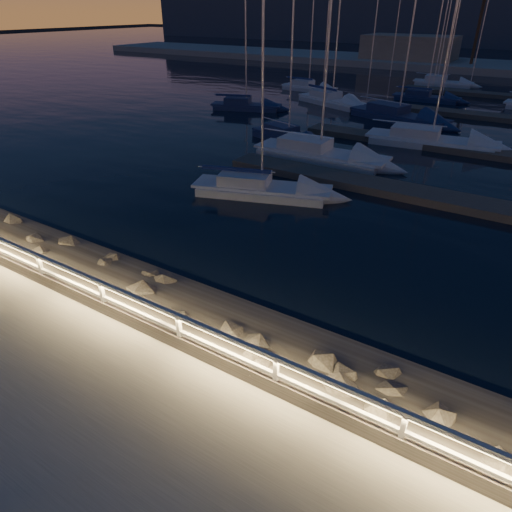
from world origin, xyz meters
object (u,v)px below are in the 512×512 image
(sailboat_b, at_px, (258,187))
(sailboat_e, at_px, (245,105))
(sailboat_c, at_px, (428,139))
(sailboat_g, at_px, (396,115))
(sailboat_n, at_px, (425,97))
(guard_rail, at_px, (239,349))
(sailboat_j, at_px, (331,100))
(sailboat_m, at_px, (441,82))
(sailboat_f, at_px, (317,152))
(sailboat_i, at_px, (308,87))
(sailboat_a, at_px, (287,136))

(sailboat_b, distance_m, sailboat_e, 22.11)
(sailboat_c, height_order, sailboat_g, sailboat_g)
(sailboat_n, bearing_deg, guard_rail, -83.66)
(sailboat_c, relative_size, sailboat_j, 1.09)
(sailboat_e, distance_m, sailboat_m, 27.91)
(sailboat_e, xyz_separation_m, sailboat_m, (12.06, 25.17, 0.02))
(guard_rail, xyz_separation_m, sailboat_f, (-7.26, 19.15, -0.90))
(sailboat_b, relative_size, sailboat_f, 0.83)
(sailboat_c, xyz_separation_m, sailboat_j, (-12.18, 10.33, -0.00))
(sailboat_m, bearing_deg, sailboat_n, -90.67)
(sailboat_c, xyz_separation_m, sailboat_n, (-4.85, 17.31, -0.06))
(sailboat_g, relative_size, sailboat_i, 1.33)
(sailboat_i, relative_size, sailboat_n, 1.00)
(sailboat_e, bearing_deg, sailboat_a, -61.71)
(sailboat_a, bearing_deg, sailboat_c, 46.21)
(sailboat_i, height_order, sailboat_n, sailboat_n)
(sailboat_e, distance_m, sailboat_n, 19.04)
(sailboat_f, xyz_separation_m, sailboat_n, (0.21, 24.52, -0.07))
(sailboat_a, height_order, sailboat_i, sailboat_i)
(sailboat_a, distance_m, sailboat_f, 4.70)
(sailboat_j, distance_m, sailboat_n, 10.12)
(sailboat_f, bearing_deg, guard_rail, -70.52)
(sailboat_b, bearing_deg, sailboat_m, 72.11)
(sailboat_b, distance_m, sailboat_n, 31.74)
(sailboat_g, bearing_deg, sailboat_b, -73.60)
(sailboat_c, relative_size, sailboat_n, 1.32)
(sailboat_i, bearing_deg, guard_rail, -60.52)
(sailboat_f, bearing_deg, sailboat_b, -89.91)
(guard_rail, height_order, sailboat_a, sailboat_a)
(sailboat_n, bearing_deg, sailboat_c, -77.17)
(sailboat_j, bearing_deg, sailboat_e, -107.20)
(guard_rail, xyz_separation_m, sailboat_i, (-20.11, 42.79, -0.96))
(sailboat_a, relative_size, sailboat_c, 0.75)
(sailboat_c, distance_m, sailboat_g, 8.21)
(sailboat_b, height_order, sailboat_g, sailboat_g)
(sailboat_j, xyz_separation_m, sailboat_m, (6.34, 18.29, -0.02))
(sailboat_e, bearing_deg, sailboat_j, 29.43)
(sailboat_b, xyz_separation_m, sailboat_g, (0.43, 21.33, 0.04))
(sailboat_b, height_order, sailboat_n, sailboat_b)
(guard_rail, xyz_separation_m, sailboat_g, (-6.66, 33.26, -0.92))
(sailboat_a, bearing_deg, sailboat_m, 104.48)
(sailboat_j, bearing_deg, sailboat_n, 66.15)
(sailboat_g, height_order, sailboat_j, sailboat_g)
(sailboat_c, height_order, sailboat_e, sailboat_c)
(sailboat_c, relative_size, sailboat_e, 1.34)
(sailboat_i, relative_size, sailboat_m, 0.96)
(sailboat_f, height_order, sailboat_j, sailboat_f)
(guard_rail, distance_m, sailboat_i, 47.29)
(sailboat_c, xyz_separation_m, sailboat_e, (-17.90, 3.44, -0.04))
(sailboat_a, bearing_deg, sailboat_n, 99.27)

